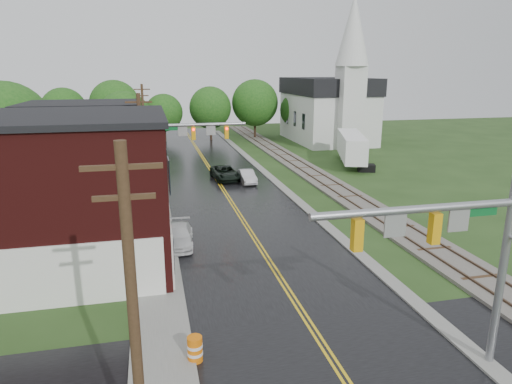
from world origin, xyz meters
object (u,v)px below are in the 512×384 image
object	(u,v)px
traffic_signal_near	(453,242)
tree_left_c	(74,130)
utility_pole_b	(142,156)
utility_pole_c	(144,122)
pickup_white	(179,236)
tree_left_e	(126,120)
brick_building	(31,194)
traffic_signal_far	(184,140)
utility_pole_a	(133,315)
suv_dark	(225,173)
sedan_silver	(247,177)
church	(330,103)
construction_barrel	(195,349)
tree_left_b	(8,129)
semi_trailer	(352,146)

from	to	relation	value
traffic_signal_near	tree_left_c	size ratio (longest dim) A/B	0.96
utility_pole_b	utility_pole_c	size ratio (longest dim) A/B	1.00
pickup_white	tree_left_e	bearing A→B (deg)	102.12
tree_left_e	pickup_white	bearing A→B (deg)	-82.17
traffic_signal_near	utility_pole_b	xyz separation A→B (m)	(-10.27, 20.00, -0.25)
utility_pole_b	tree_left_e	size ratio (longest dim) A/B	1.10
brick_building	utility_pole_b	bearing A→B (deg)	50.93
traffic_signal_far	utility_pole_a	distance (m)	27.20
suv_dark	tree_left_c	bearing A→B (deg)	150.56
utility_pole_a	utility_pole_b	distance (m)	22.00
traffic_signal_near	sedan_silver	xyz separation A→B (m)	(-0.84, 29.35, -4.35)
church	traffic_signal_near	size ratio (longest dim) A/B	2.72
brick_building	pickup_white	size ratio (longest dim) A/B	3.42
utility_pole_c	brick_building	bearing A→B (deg)	-101.09
brick_building	construction_barrel	distance (m)	13.37
utility_pole_c	pickup_white	xyz separation A→B (m)	(2.00, -27.55, -4.11)
suv_dark	pickup_white	distance (m)	17.56
tree_left_b	tree_left_e	bearing A→B (deg)	57.26
sedan_silver	semi_trailer	size ratio (longest dim) A/B	0.34
sedan_silver	tree_left_e	bearing A→B (deg)	127.48
utility_pole_a	church	bearing A→B (deg)	63.49
sedan_silver	semi_trailer	distance (m)	14.83
tree_left_b	suv_dark	xyz separation A→B (m)	(18.65, 1.20, -5.04)
traffic_signal_near	traffic_signal_far	distance (m)	25.94
tree_left_b	semi_trailer	size ratio (longest dim) A/B	0.89
utility_pole_a	utility_pole_b	bearing A→B (deg)	90.00
tree_left_e	pickup_white	world-z (taller)	tree_left_e
tree_left_b	pickup_white	bearing A→B (deg)	-49.81
tree_left_e	suv_dark	world-z (taller)	tree_left_e
brick_building	utility_pole_c	bearing A→B (deg)	78.91
utility_pole_a	sedan_silver	distance (m)	32.99
traffic_signal_far	utility_pole_c	xyz separation A→B (m)	(-3.33, 17.00, -0.25)
traffic_signal_near	brick_building	bearing A→B (deg)	140.83
utility_pole_c	suv_dark	distance (m)	13.89
church	utility_pole_a	size ratio (longest dim) A/B	2.22
church	sedan_silver	size ratio (longest dim) A/B	5.32
tree_left_e	semi_trailer	bearing A→B (deg)	-18.93
semi_trailer	utility_pole_a	bearing A→B (deg)	-121.55
church	semi_trailer	xyz separation A→B (m)	(-3.87, -16.40, -3.73)
tree_left_e	utility_pole_a	bearing A→B (deg)	-87.45
church	tree_left_c	xyz separation A→B (m)	(-33.85, -13.84, -1.32)
tree_left_c	tree_left_e	world-z (taller)	tree_left_e
semi_trailer	traffic_signal_far	bearing A→B (deg)	-152.19
traffic_signal_far	tree_left_c	size ratio (longest dim) A/B	0.96
traffic_signal_far	tree_left_e	size ratio (longest dim) A/B	0.90
utility_pole_c	tree_left_e	xyz separation A→B (m)	(-2.05, 1.90, 0.09)
church	tree_left_c	bearing A→B (deg)	-157.76
utility_pole_b	pickup_white	xyz separation A→B (m)	(2.00, -5.55, -4.11)
traffic_signal_far	pickup_white	distance (m)	11.49
semi_trailer	tree_left_b	bearing A→B (deg)	-170.91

